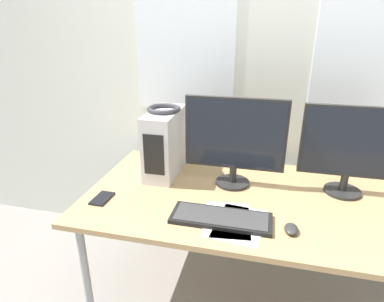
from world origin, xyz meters
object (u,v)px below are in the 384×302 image
object	(u,v)px
monitor_main	(235,139)
cell_phone	(102,198)
mouse	(291,229)
headphones	(164,109)
keyboard	(221,218)
pc_tower	(165,143)
monitor_right_near	(351,148)

from	to	relation	value
monitor_main	cell_phone	distance (m)	0.76
mouse	cell_phone	distance (m)	0.94
headphones	keyboard	xyz separation A→B (m)	(0.41, -0.43, -0.38)
monitor_main	cell_phone	size ratio (longest dim) A/B	3.88
pc_tower	headphones	bearing A→B (deg)	90.00
monitor_right_near	headphones	bearing A→B (deg)	178.73
keyboard	mouse	xyz separation A→B (m)	(0.31, -0.02, 0.00)
pc_tower	monitor_right_near	size ratio (longest dim) A/B	0.79
pc_tower	keyboard	size ratio (longest dim) A/B	0.84
pc_tower	cell_phone	world-z (taller)	pc_tower
headphones	monitor_main	distance (m)	0.44
mouse	monitor_right_near	bearing A→B (deg)	56.41
headphones	mouse	bearing A→B (deg)	-32.02
pc_tower	mouse	size ratio (longest dim) A/B	4.41
keyboard	mouse	size ratio (longest dim) A/B	5.24
mouse	cell_phone	size ratio (longest dim) A/B	0.64
headphones	monitor_main	world-z (taller)	monitor_main
monitor_right_near	monitor_main	bearing A→B (deg)	-176.37
monitor_right_near	pc_tower	bearing A→B (deg)	178.78
keyboard	cell_phone	xyz separation A→B (m)	(-0.63, 0.04, -0.01)
pc_tower	headphones	xyz separation A→B (m)	(0.00, 0.00, 0.20)
keyboard	cell_phone	bearing A→B (deg)	176.09
pc_tower	mouse	world-z (taller)	pc_tower
mouse	cell_phone	bearing A→B (deg)	176.37
pc_tower	cell_phone	size ratio (longest dim) A/B	2.80
headphones	cell_phone	xyz separation A→B (m)	(-0.22, -0.39, -0.39)
monitor_main	keyboard	distance (m)	0.45
pc_tower	monitor_main	xyz separation A→B (m)	(0.41, -0.06, 0.08)
headphones	keyboard	distance (m)	0.71
pc_tower	cell_phone	xyz separation A→B (m)	(-0.22, -0.39, -0.19)
pc_tower	keyboard	bearing A→B (deg)	-46.72
monitor_right_near	mouse	world-z (taller)	monitor_right_near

